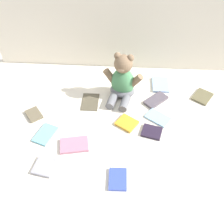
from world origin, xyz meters
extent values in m
plane|color=silver|center=(0.00, 0.00, 0.00)|extent=(3.20, 3.20, 0.00)
cube|color=silver|center=(0.00, 0.42, 0.34)|extent=(1.47, 0.03, 0.69)
ellipsoid|color=#4C8C59|center=(0.07, 0.15, 0.09)|extent=(0.15, 0.13, 0.18)
ellipsoid|color=slate|center=(0.06, 0.14, 0.03)|extent=(0.16, 0.14, 0.06)
sphere|color=#7A6047|center=(0.06, 0.14, 0.22)|extent=(0.12, 0.12, 0.10)
ellipsoid|color=#997C5E|center=(0.06, 0.10, 0.21)|extent=(0.05, 0.04, 0.03)
sphere|color=#7A6047|center=(0.03, 0.16, 0.26)|extent=(0.04, 0.04, 0.04)
sphere|color=#7A6047|center=(0.10, 0.14, 0.26)|extent=(0.04, 0.04, 0.04)
cylinder|color=#7A6047|center=(-0.01, 0.16, 0.12)|extent=(0.09, 0.05, 0.09)
cylinder|color=#7A6047|center=(0.14, 0.13, 0.12)|extent=(0.09, 0.05, 0.09)
cylinder|color=slate|center=(0.01, 0.06, 0.02)|extent=(0.07, 0.11, 0.05)
cylinder|color=slate|center=(0.08, 0.04, 0.02)|extent=(0.07, 0.11, 0.05)
cube|color=#504953|center=(0.26, 0.10, 0.01)|extent=(0.15, 0.15, 0.02)
cube|color=#364CB9|center=(0.07, -0.42, 0.01)|extent=(0.08, 0.11, 0.01)
cube|color=#261C2F|center=(0.23, -0.14, 0.01)|extent=(0.12, 0.10, 0.01)
cube|color=brown|center=(-0.12, 0.06, 0.00)|extent=(0.09, 0.14, 0.01)
cube|color=brown|center=(-0.41, -0.06, 0.01)|extent=(0.11, 0.12, 0.01)
cube|color=brown|center=(0.53, 0.14, 0.01)|extent=(0.14, 0.15, 0.01)
cube|color=#72C1D8|center=(-0.32, -0.19, 0.01)|extent=(0.12, 0.15, 0.01)
cube|color=#8DAAD1|center=(0.29, 0.23, 0.01)|extent=(0.10, 0.14, 0.01)
cube|color=#9B9AA7|center=(-0.28, -0.38, 0.01)|extent=(0.11, 0.11, 0.02)
cube|color=gold|center=(0.10, -0.09, 0.01)|extent=(0.13, 0.13, 0.02)
cube|color=#B6718A|center=(-0.16, -0.25, 0.01)|extent=(0.15, 0.12, 0.01)
cube|color=#8BB7D8|center=(0.26, -0.04, 0.01)|extent=(0.15, 0.14, 0.01)
camera|label=1|loc=(0.08, -1.04, 1.10)|focal=43.96mm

